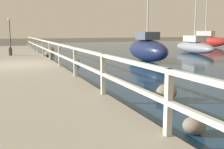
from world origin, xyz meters
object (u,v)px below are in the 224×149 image
(dock_lamp, at_px, (9,24))
(sailboat_red, at_px, (205,41))
(sailboat_gray, at_px, (194,46))
(mooring_bollard, at_px, (10,51))
(sailboat_navy, at_px, (147,49))

(dock_lamp, xyz_separation_m, sailboat_red, (21.87, -1.05, -1.74))
(sailboat_gray, distance_m, sailboat_red, 10.04)
(mooring_bollard, relative_size, sailboat_navy, 0.12)
(dock_lamp, distance_m, sailboat_gray, 16.77)
(sailboat_red, bearing_deg, dock_lamp, 157.47)
(mooring_bollard, relative_size, sailboat_gray, 0.10)
(mooring_bollard, height_order, sailboat_gray, sailboat_gray)
(dock_lamp, relative_size, sailboat_gray, 0.47)
(sailboat_navy, distance_m, sailboat_red, 17.69)
(sailboat_navy, bearing_deg, dock_lamp, 126.87)
(sailboat_gray, bearing_deg, sailboat_navy, -139.90)
(mooring_bollard, xyz_separation_m, sailboat_gray, (14.76, -0.70, 0.06))
(sailboat_gray, relative_size, sailboat_red, 0.94)
(sailboat_navy, distance_m, sailboat_gray, 7.78)
(sailboat_navy, relative_size, sailboat_gray, 0.80)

